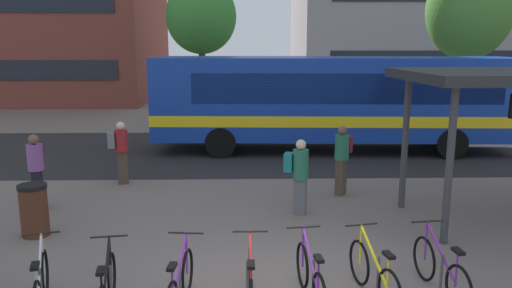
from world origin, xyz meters
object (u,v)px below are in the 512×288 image
(parked_bicycle_purple_7, at_px, (311,279))
(street_tree_1, at_px, (201,17))
(commuter_maroon_pack_0, at_px, (342,155))
(parked_bicycle_yellow_8, at_px, (374,275))
(commuter_grey_pack_2, at_px, (120,148))
(trash_bin, at_px, (34,210))
(street_tree_0, at_px, (470,10))
(parked_bicycle_purple_5, at_px, (180,287))
(parked_bicycle_red_6, at_px, (251,285))
(city_bus, at_px, (330,100))
(commuter_maroon_pack_1, at_px, (36,166))
(parked_bicycle_silver_3, at_px, (41,287))
(commuter_teal_pack_3, at_px, (299,172))
(parked_bicycle_purple_9, at_px, (441,271))

(parked_bicycle_purple_7, distance_m, street_tree_1, 19.09)
(parked_bicycle_purple_7, height_order, commuter_maroon_pack_0, commuter_maroon_pack_0)
(parked_bicycle_purple_7, height_order, parked_bicycle_yellow_8, same)
(commuter_grey_pack_2, relative_size, trash_bin, 1.62)
(parked_bicycle_yellow_8, xyz_separation_m, trash_bin, (-5.95, 2.63, 0.13))
(parked_bicycle_purple_7, height_order, street_tree_0, street_tree_0)
(parked_bicycle_purple_5, relative_size, parked_bicycle_red_6, 1.00)
(parked_bicycle_yellow_8, xyz_separation_m, street_tree_0, (7.46, 14.33, 4.60))
(commuter_grey_pack_2, bearing_deg, street_tree_0, 16.55)
(commuter_maroon_pack_0, bearing_deg, street_tree_0, 176.74)
(city_bus, height_order, commuter_maroon_pack_1, city_bus)
(parked_bicycle_red_6, height_order, commuter_maroon_pack_1, commuter_maroon_pack_1)
(parked_bicycle_purple_7, bearing_deg, street_tree_0, -36.68)
(commuter_maroon_pack_1, relative_size, street_tree_0, 0.24)
(street_tree_0, bearing_deg, commuter_grey_pack_2, -147.22)
(commuter_maroon_pack_1, xyz_separation_m, commuter_grey_pack_2, (1.38, 1.99, -0.03))
(parked_bicycle_purple_5, bearing_deg, city_bus, -14.93)
(parked_bicycle_silver_3, distance_m, street_tree_1, 19.01)
(parked_bicycle_purple_7, bearing_deg, trash_bin, 55.16)
(parked_bicycle_purple_5, relative_size, commuter_teal_pack_3, 1.03)
(parked_bicycle_purple_9, bearing_deg, parked_bicycle_yellow_8, 89.08)
(parked_bicycle_yellow_8, height_order, trash_bin, trash_bin)
(city_bus, xyz_separation_m, parked_bicycle_yellow_8, (-1.07, -10.18, -1.39))
(parked_bicycle_silver_3, bearing_deg, street_tree_0, -56.24)
(parked_bicycle_yellow_8, bearing_deg, parked_bicycle_red_6, 86.78)
(parked_bicycle_silver_3, distance_m, parked_bicycle_purple_9, 5.74)
(commuter_maroon_pack_1, xyz_separation_m, commuter_teal_pack_3, (5.82, -0.50, -0.04))
(parked_bicycle_red_6, bearing_deg, parked_bicycle_purple_5, 92.08)
(city_bus, relative_size, trash_bin, 11.77)
(parked_bicycle_purple_7, bearing_deg, parked_bicycle_purple_5, 89.54)
(trash_bin, bearing_deg, commuter_maroon_pack_1, 109.36)
(parked_bicycle_red_6, bearing_deg, commuter_teal_pack_3, -15.34)
(parked_bicycle_silver_3, bearing_deg, parked_bicycle_purple_7, -104.17)
(parked_bicycle_purple_7, relative_size, street_tree_1, 0.26)
(city_bus, bearing_deg, commuter_grey_pack_2, 35.23)
(parked_bicycle_purple_7, distance_m, commuter_maroon_pack_1, 7.08)
(parked_bicycle_purple_7, xyz_separation_m, commuter_maroon_pack_1, (-5.58, 4.31, 0.61))
(street_tree_1, bearing_deg, parked_bicycle_yellow_8, -77.86)
(parked_bicycle_red_6, bearing_deg, street_tree_0, -32.29)
(city_bus, height_order, parked_bicycle_red_6, city_bus)
(parked_bicycle_purple_7, bearing_deg, commuter_teal_pack_3, -10.05)
(parked_bicycle_purple_9, height_order, commuter_grey_pack_2, commuter_grey_pack_2)
(street_tree_0, relative_size, street_tree_1, 1.05)
(parked_bicycle_purple_7, bearing_deg, parked_bicycle_silver_3, 85.73)
(parked_bicycle_purple_7, bearing_deg, commuter_maroon_pack_1, 45.84)
(parked_bicycle_yellow_8, height_order, commuter_teal_pack_3, commuter_teal_pack_3)
(parked_bicycle_yellow_8, bearing_deg, commuter_grey_pack_2, 28.56)
(parked_bicycle_yellow_8, distance_m, trash_bin, 6.51)
(parked_bicycle_yellow_8, bearing_deg, city_bus, -17.00)
(parked_bicycle_purple_5, relative_size, street_tree_0, 0.24)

